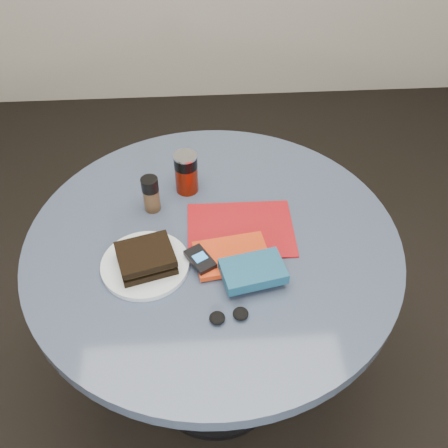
{
  "coord_description": "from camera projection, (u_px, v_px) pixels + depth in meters",
  "views": [
    {
      "loc": [
        -0.03,
        -0.91,
        1.72
      ],
      "look_at": [
        0.03,
        0.0,
        0.8
      ],
      "focal_mm": 40.0,
      "sensor_mm": 36.0,
      "label": 1
    }
  ],
  "objects": [
    {
      "name": "ground",
      "position": [
        216.0,
        376.0,
        1.86
      ],
      "size": [
        4.0,
        4.0,
        0.0
      ],
      "primitive_type": "plane",
      "color": "black",
      "rests_on": "ground"
    },
    {
      "name": "table",
      "position": [
        214.0,
        276.0,
        1.44
      ],
      "size": [
        1.0,
        1.0,
        0.75
      ],
      "color": "black",
      "rests_on": "ground"
    },
    {
      "name": "plate",
      "position": [
        145.0,
        265.0,
        1.25
      ],
      "size": [
        0.24,
        0.24,
        0.01
      ],
      "primitive_type": "cylinder",
      "rotation": [
        0.0,
        0.0,
        -0.08
      ],
      "color": "white",
      "rests_on": "table"
    },
    {
      "name": "sandwich",
      "position": [
        146.0,
        258.0,
        1.23
      ],
      "size": [
        0.16,
        0.15,
        0.05
      ],
      "color": "black",
      "rests_on": "plate"
    },
    {
      "name": "soda_can",
      "position": [
        186.0,
        173.0,
        1.42
      ],
      "size": [
        0.08,
        0.08,
        0.13
      ],
      "color": "#5F1204",
      "rests_on": "table"
    },
    {
      "name": "pepper_grinder",
      "position": [
        151.0,
        194.0,
        1.37
      ],
      "size": [
        0.06,
        0.06,
        0.11
      ],
      "color": "#4F3822",
      "rests_on": "table"
    },
    {
      "name": "magazine",
      "position": [
        241.0,
        230.0,
        1.35
      ],
      "size": [
        0.29,
        0.22,
        0.01
      ],
      "primitive_type": "cube",
      "rotation": [
        0.0,
        0.0,
        -0.01
      ],
      "color": "maroon",
      "rests_on": "table"
    },
    {
      "name": "red_book",
      "position": [
        232.0,
        256.0,
        1.27
      ],
      "size": [
        0.2,
        0.15,
        0.02
      ],
      "primitive_type": "cube",
      "rotation": [
        0.0,
        0.0,
        0.15
      ],
      "color": "#BC310E",
      "rests_on": "magazine"
    },
    {
      "name": "novel",
      "position": [
        253.0,
        271.0,
        1.2
      ],
      "size": [
        0.17,
        0.13,
        0.03
      ],
      "primitive_type": "cube",
      "rotation": [
        0.0,
        0.0,
        0.21
      ],
      "color": "navy",
      "rests_on": "red_book"
    },
    {
      "name": "mp3_player",
      "position": [
        200.0,
        259.0,
        1.24
      ],
      "size": [
        0.08,
        0.1,
        0.02
      ],
      "color": "black",
      "rests_on": "red_book"
    },
    {
      "name": "headphones",
      "position": [
        229.0,
        316.0,
        1.14
      ],
      "size": [
        0.1,
        0.05,
        0.02
      ],
      "color": "black",
      "rests_on": "table"
    }
  ]
}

